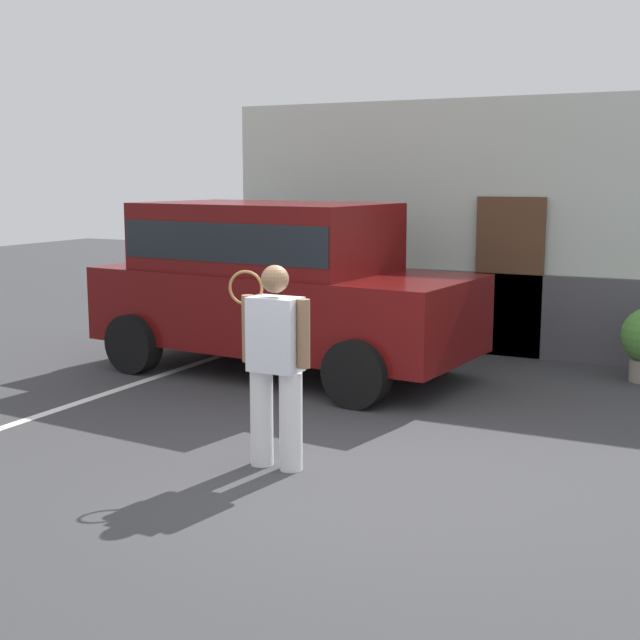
# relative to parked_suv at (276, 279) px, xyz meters

# --- Properties ---
(ground_plane) EXTENTS (40.00, 40.00, 0.00)m
(ground_plane) POSITION_rel_parked_suv_xyz_m (2.17, -3.17, -1.15)
(ground_plane) COLOR #38383A
(parking_stripe_0) EXTENTS (0.12, 4.40, 0.01)m
(parking_stripe_0) POSITION_rel_parked_suv_xyz_m (-1.13, -1.67, -1.14)
(parking_stripe_0) COLOR silver
(parking_stripe_0) RESTS_ON ground_plane
(house_frontage) EXTENTS (8.03, 0.40, 3.38)m
(house_frontage) POSITION_rel_parked_suv_xyz_m (2.17, 2.41, 0.44)
(house_frontage) COLOR silver
(house_frontage) RESTS_ON ground_plane
(parked_suv) EXTENTS (4.75, 2.48, 2.05)m
(parked_suv) POSITION_rel_parked_suv_xyz_m (0.00, 0.00, 0.00)
(parked_suv) COLOR #590C0C
(parked_suv) RESTS_ON ground_plane
(tennis_player_man) EXTENTS (0.76, 0.27, 1.67)m
(tennis_player_man) POSITION_rel_parked_suv_xyz_m (1.75, -3.10, -0.27)
(tennis_player_man) COLOR white
(tennis_player_man) RESTS_ON ground_plane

